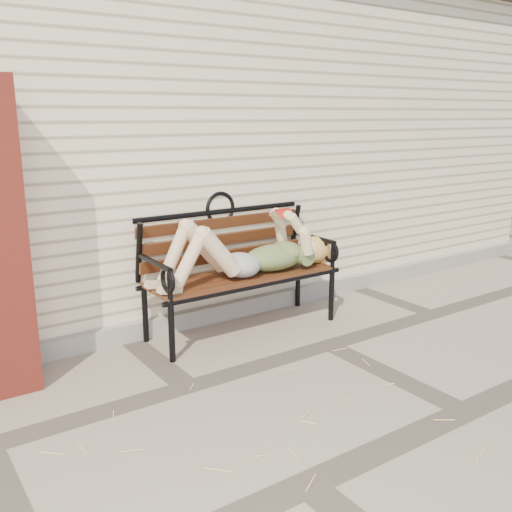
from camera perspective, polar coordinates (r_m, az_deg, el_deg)
ground at (r=4.57m, az=7.30°, el=-8.82°), size 80.00×80.00×0.00m
house_wall at (r=6.75m, az=-9.78°, el=11.56°), size 8.00×4.00×3.00m
foundation_strip at (r=5.26m, az=0.28°, el=-4.74°), size 8.00×0.10×0.15m
garden_bench at (r=4.74m, az=-2.07°, el=0.20°), size 1.75×0.70×1.13m
reading_woman at (r=4.62m, az=-1.00°, el=0.34°), size 1.65×0.38×0.52m
straw_scatter at (r=3.35m, az=5.99°, el=-17.73°), size 2.98×1.74×0.01m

